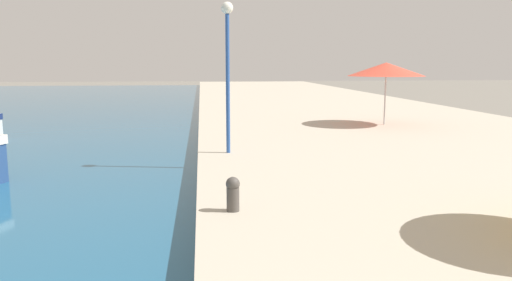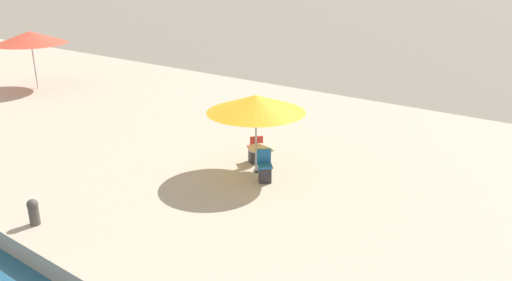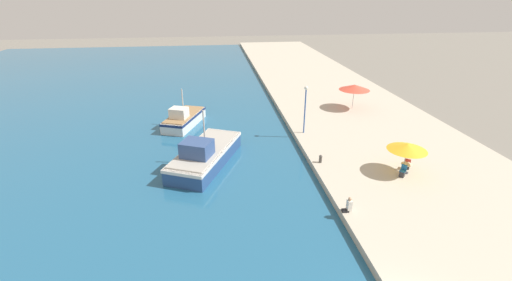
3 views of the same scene
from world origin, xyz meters
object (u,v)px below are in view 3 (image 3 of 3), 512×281
object	(u,v)px
fishing_boat_near	(205,154)
lamppost	(305,102)
person_at_quay	(349,205)
mooring_bollard	(321,158)
fishing_boat_mid	(184,118)
cafe_table	(406,166)
cafe_chair_left	(403,173)
cafe_chair_right	(407,165)
cafe_umbrella_pink	(407,147)
cafe_umbrella_white	(355,87)

from	to	relation	value
fishing_boat_near	lamppost	world-z (taller)	lamppost
person_at_quay	mooring_bollard	size ratio (longest dim) A/B	1.57
fishing_boat_mid	cafe_table	bearing A→B (deg)	-17.19
fishing_boat_near	mooring_bollard	distance (m)	9.24
fishing_boat_mid	cafe_chair_left	bearing A→B (deg)	-19.08
cafe_chair_right	lamppost	xyz separation A→B (m)	(-5.99, 8.08, 2.77)
fishing_boat_mid	lamppost	bearing A→B (deg)	-1.35
fishing_boat_mid	lamppost	world-z (taller)	lamppost
fishing_boat_mid	cafe_umbrella_pink	world-z (taller)	fishing_boat_mid
person_at_quay	fishing_boat_mid	bearing A→B (deg)	122.35
fishing_boat_near	cafe_umbrella_white	xyz separation A→B (m)	(16.74, 10.83, 2.09)
cafe_umbrella_pink	fishing_boat_near	bearing A→B (deg)	164.19
fishing_boat_near	cafe_table	world-z (taller)	fishing_boat_near
cafe_umbrella_pink	cafe_chair_left	bearing A→B (deg)	-122.43
person_at_quay	lamppost	world-z (taller)	lamppost
fishing_boat_mid	cafe_umbrella_pink	xyz separation A→B (m)	(16.98, -13.27, 1.84)
cafe_umbrella_pink	cafe_chair_right	distance (m)	1.95
fishing_boat_near	person_at_quay	size ratio (longest dim) A/B	8.77
cafe_chair_right	cafe_table	bearing A→B (deg)	-90.00
fishing_boat_near	cafe_chair_right	distance (m)	15.75
cafe_table	mooring_bollard	world-z (taller)	cafe_table
cafe_table	cafe_chair_left	distance (m)	0.75
fishing_boat_near	cafe_umbrella_white	world-z (taller)	fishing_boat_near
mooring_bollard	cafe_table	bearing A→B (deg)	-22.80
cafe_chair_right	person_at_quay	size ratio (longest dim) A/B	0.89
cafe_chair_left	lamppost	world-z (taller)	lamppost
mooring_bollard	person_at_quay	bearing A→B (deg)	-92.31
fishing_boat_mid	mooring_bollard	bearing A→B (deg)	-23.17
cafe_umbrella_white	mooring_bollard	distance (m)	14.94
cafe_umbrella_pink	cafe_chair_left	xyz separation A→B (m)	(-0.37, -0.58, -1.78)
fishing_boat_near	cafe_chair_left	distance (m)	15.10
fishing_boat_mid	cafe_table	world-z (taller)	fishing_boat_mid
cafe_table	mooring_bollard	size ratio (longest dim) A/B	1.22
cafe_umbrella_pink	mooring_bollard	distance (m)	6.36
cafe_umbrella_pink	person_at_quay	size ratio (longest dim) A/B	2.77
cafe_table	lamppost	size ratio (longest dim) A/B	0.18
cafe_umbrella_pink	cafe_table	bearing A→B (deg)	-26.67
cafe_chair_right	mooring_bollard	bearing A→B (deg)	-158.53
person_at_quay	mooring_bollard	bearing A→B (deg)	87.69
fishing_boat_near	mooring_bollard	world-z (taller)	fishing_boat_near
cafe_umbrella_pink	cafe_chair_right	bearing A→B (deg)	38.72
cafe_table	fishing_boat_near	bearing A→B (deg)	164.07
cafe_umbrella_white	lamppost	xyz separation A→B (m)	(-7.42, -6.43, 0.61)
mooring_bollard	cafe_umbrella_pink	bearing A→B (deg)	-22.69
cafe_umbrella_pink	mooring_bollard	size ratio (longest dim) A/B	4.35
fishing_boat_near	lamppost	xyz separation A→B (m)	(9.32, 4.40, 2.69)
fishing_boat_near	person_at_quay	xyz separation A→B (m)	(8.80, -8.38, 0.05)
mooring_bollard	cafe_chair_right	bearing A→B (deg)	-16.67
fishing_boat_near	cafe_umbrella_white	distance (m)	20.05
cafe_chair_right	cafe_umbrella_pink	bearing A→B (deg)	-103.14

